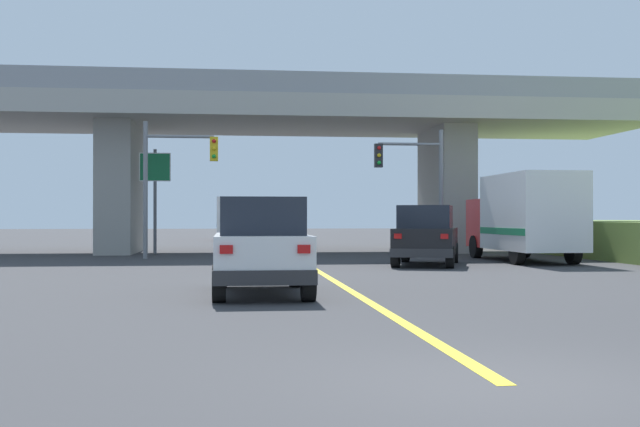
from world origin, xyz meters
The scene contains 11 objects.
ground centered at (0.00, 29.49, 0.00)m, with size 160.00×160.00×0.00m, color #353538.
overpass_bridge centered at (0.00, 29.49, 5.55)m, with size 33.53×8.38×7.74m.
lane_divider_stripe centered at (0.00, 13.27, 0.00)m, with size 0.20×26.54×0.01m, color yellow.
suv_lead centered at (-1.99, 9.25, 1.01)m, with size 1.96×4.30×2.02m.
suv_crossing centered at (3.96, 18.78, 1.01)m, with size 3.23×4.72×2.02m.
box_truck centered at (8.12, 20.56, 1.66)m, with size 2.33×6.73×3.18m.
sedan_oncoming centered at (-0.51, 38.25, 1.01)m, with size 1.92×4.46×2.02m.
traffic_signal_nearside centered at (4.98, 24.13, 3.33)m, with size 2.85×0.36×5.21m.
traffic_signal_farside centered at (-4.97, 24.21, 3.46)m, with size 2.92×0.36×5.40m.
highway_sign centered at (-5.89, 27.59, 3.32)m, with size 1.35×0.17×4.60m.
semi_truck_distant centered at (-2.36, 48.48, 1.60)m, with size 2.33×7.29×3.01m.
Camera 1 is at (-2.63, -7.28, 1.61)m, focal length 44.21 mm.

